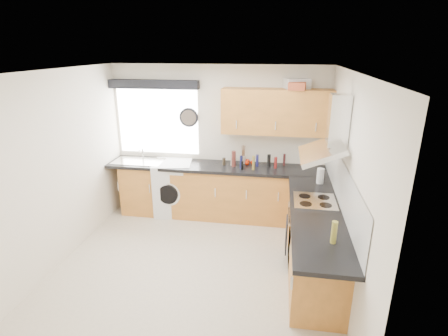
% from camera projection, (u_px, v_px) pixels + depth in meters
% --- Properties ---
extents(ground_plane, '(3.60, 3.60, 0.00)m').
position_uv_depth(ground_plane, '(195.00, 266.00, 4.64)').
color(ground_plane, beige).
extents(ceiling, '(3.60, 3.60, 0.02)m').
position_uv_depth(ceiling, '(189.00, 71.00, 3.82)').
color(ceiling, white).
rests_on(ceiling, wall_back).
extents(wall_back, '(3.60, 0.02, 2.50)m').
position_uv_depth(wall_back, '(218.00, 141.00, 5.91)').
color(wall_back, silver).
rests_on(wall_back, ground_plane).
extents(wall_front, '(3.60, 0.02, 2.50)m').
position_uv_depth(wall_front, '(133.00, 264.00, 2.56)').
color(wall_front, silver).
rests_on(wall_front, ground_plane).
extents(wall_left, '(0.02, 3.60, 2.50)m').
position_uv_depth(wall_left, '(57.00, 170.00, 4.51)').
color(wall_left, silver).
rests_on(wall_left, ground_plane).
extents(wall_right, '(0.02, 3.60, 2.50)m').
position_uv_depth(wall_right, '(347.00, 187.00, 3.96)').
color(wall_right, silver).
rests_on(wall_right, ground_plane).
extents(window, '(1.40, 0.02, 1.10)m').
position_uv_depth(window, '(158.00, 121.00, 5.96)').
color(window, silver).
rests_on(window, wall_back).
extents(window_blind, '(1.50, 0.18, 0.14)m').
position_uv_depth(window_blind, '(154.00, 84.00, 5.67)').
color(window_blind, black).
rests_on(window_blind, wall_back).
extents(splashback, '(0.01, 3.00, 0.54)m').
position_uv_depth(splashback, '(341.00, 183.00, 4.27)').
color(splashback, white).
rests_on(splashback, wall_right).
extents(base_cab_back, '(3.00, 0.58, 0.86)m').
position_uv_depth(base_cab_back, '(210.00, 192.00, 5.93)').
color(base_cab_back, '#AA6A2A').
rests_on(base_cab_back, ground_plane).
extents(base_cab_corner, '(0.60, 0.60, 0.86)m').
position_uv_depth(base_cab_corner, '(306.00, 198.00, 5.68)').
color(base_cab_corner, '#AA6A2A').
rests_on(base_cab_corner, ground_plane).
extents(base_cab_right, '(0.58, 2.10, 0.86)m').
position_uv_depth(base_cab_right, '(313.00, 241.00, 4.42)').
color(base_cab_right, '#AA6A2A').
rests_on(base_cab_right, ground_plane).
extents(worktop_back, '(3.60, 0.62, 0.05)m').
position_uv_depth(worktop_back, '(215.00, 167.00, 5.75)').
color(worktop_back, black).
rests_on(worktop_back, base_cab_back).
extents(worktop_right, '(0.62, 2.42, 0.05)m').
position_uv_depth(worktop_right, '(317.00, 214.00, 4.13)').
color(worktop_right, black).
rests_on(worktop_right, base_cab_right).
extents(sink, '(0.84, 0.46, 0.10)m').
position_uv_depth(sink, '(139.00, 159.00, 5.93)').
color(sink, silver).
rests_on(sink, worktop_back).
extents(oven, '(0.56, 0.58, 0.85)m').
position_uv_depth(oven, '(312.00, 235.00, 4.56)').
color(oven, black).
rests_on(oven, ground_plane).
extents(hob_plate, '(0.52, 0.52, 0.01)m').
position_uv_depth(hob_plate, '(315.00, 201.00, 4.40)').
color(hob_plate, silver).
rests_on(hob_plate, worktop_right).
extents(extractor_hood, '(0.52, 0.78, 0.66)m').
position_uv_depth(extractor_hood, '(330.00, 135.00, 4.10)').
color(extractor_hood, silver).
rests_on(extractor_hood, wall_right).
extents(upper_cabinets, '(1.70, 0.35, 0.70)m').
position_uv_depth(upper_cabinets, '(276.00, 112.00, 5.43)').
color(upper_cabinets, '#AA6A2A').
rests_on(upper_cabinets, wall_back).
extents(washing_machine, '(0.72, 0.70, 0.92)m').
position_uv_depth(washing_machine, '(174.00, 187.00, 6.02)').
color(washing_machine, silver).
rests_on(washing_machine, ground_plane).
extents(wall_clock, '(0.32, 0.04, 0.32)m').
position_uv_depth(wall_clock, '(188.00, 118.00, 5.82)').
color(wall_clock, black).
rests_on(wall_clock, wall_back).
extents(casserole, '(0.43, 0.37, 0.15)m').
position_uv_depth(casserole, '(297.00, 83.00, 5.33)').
color(casserole, silver).
rests_on(casserole, upper_cabinets).
extents(storage_box, '(0.27, 0.24, 0.11)m').
position_uv_depth(storage_box, '(297.00, 86.00, 5.15)').
color(storage_box, '#A34223').
rests_on(storage_box, upper_cabinets).
extents(utensil_pot, '(0.10, 0.10, 0.13)m').
position_uv_depth(utensil_pot, '(243.00, 159.00, 5.84)').
color(utensil_pot, '#A39587').
rests_on(utensil_pot, worktop_back).
extents(kitchen_roll, '(0.11, 0.11, 0.22)m').
position_uv_depth(kitchen_roll, '(320.00, 176.00, 4.96)').
color(kitchen_roll, silver).
rests_on(kitchen_roll, worktop_right).
extents(tomato_cluster, '(0.17, 0.17, 0.07)m').
position_uv_depth(tomato_cluster, '(249.00, 162.00, 5.79)').
color(tomato_cluster, red).
rests_on(tomato_cluster, worktop_back).
extents(jar_0, '(0.04, 0.04, 0.21)m').
position_uv_depth(jar_0, '(241.00, 162.00, 5.55)').
color(jar_0, '#131642').
rests_on(jar_0, worktop_back).
extents(jar_1, '(0.07, 0.07, 0.26)m').
position_uv_depth(jar_1, '(234.00, 159.00, 5.65)').
color(jar_1, '#52231D').
rests_on(jar_1, worktop_back).
extents(jar_2, '(0.04, 0.04, 0.20)m').
position_uv_depth(jar_2, '(257.00, 161.00, 5.67)').
color(jar_2, navy).
rests_on(jar_2, worktop_back).
extents(jar_3, '(0.06, 0.06, 0.19)m').
position_uv_depth(jar_3, '(269.00, 160.00, 5.69)').
color(jar_3, black).
rests_on(jar_3, worktop_back).
extents(jar_4, '(0.05, 0.05, 0.19)m').
position_uv_depth(jar_4, '(276.00, 163.00, 5.58)').
color(jar_4, maroon).
rests_on(jar_4, worktop_back).
extents(jar_5, '(0.05, 0.05, 0.18)m').
position_uv_depth(jar_5, '(232.00, 160.00, 5.71)').
color(jar_5, '#A99F90').
rests_on(jar_5, worktop_back).
extents(jar_6, '(0.04, 0.04, 0.23)m').
position_uv_depth(jar_6, '(253.00, 163.00, 5.50)').
color(jar_6, olive).
rests_on(jar_6, worktop_back).
extents(jar_7, '(0.05, 0.05, 0.12)m').
position_uv_depth(jar_7, '(224.00, 161.00, 5.75)').
color(jar_7, black).
rests_on(jar_7, worktop_back).
extents(jar_8, '(0.04, 0.04, 0.19)m').
position_uv_depth(jar_8, '(284.00, 160.00, 5.71)').
color(jar_8, '#3C1516').
rests_on(jar_8, worktop_back).
extents(jar_9, '(0.04, 0.04, 0.14)m').
position_uv_depth(jar_9, '(242.00, 166.00, 5.52)').
color(jar_9, black).
rests_on(jar_9, worktop_back).
extents(jar_10, '(0.05, 0.05, 0.21)m').
position_uv_depth(jar_10, '(233.00, 159.00, 5.75)').
color(jar_10, '#151949').
rests_on(jar_10, worktop_back).
extents(bottle_0, '(0.06, 0.06, 0.24)m').
position_uv_depth(bottle_0, '(334.00, 232.00, 3.43)').
color(bottle_0, olive).
rests_on(bottle_0, worktop_right).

